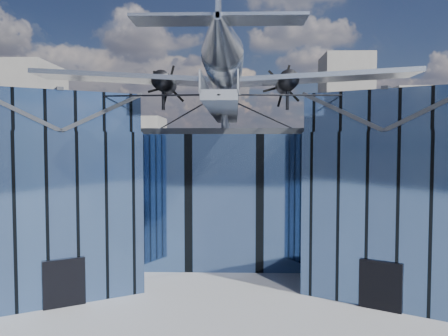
{
  "coord_description": "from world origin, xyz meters",
  "views": [
    {
      "loc": [
        0.79,
        -27.48,
        8.75
      ],
      "look_at": [
        0.0,
        2.0,
        7.2
      ],
      "focal_mm": 35.0,
      "sensor_mm": 36.0,
      "label": 1
    }
  ],
  "objects": [
    {
      "name": "ground_plane",
      "position": [
        0.0,
        0.0,
        0.0
      ],
      "size": [
        120.0,
        120.0,
        0.0
      ],
      "primitive_type": "plane",
      "color": "gray"
    },
    {
      "name": "museum",
      "position": [
        0.0,
        5.82,
        5.54
      ],
      "size": [
        32.88,
        24.5,
        17.6
      ],
      "color": "#476492",
      "rests_on": "ground"
    },
    {
      "name": "bg_towers",
      "position": [
        1.45,
        50.49,
        10.01
      ],
      "size": [
        77.0,
        24.5,
        26.0
      ],
      "color": "gray",
      "rests_on": "ground"
    }
  ]
}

